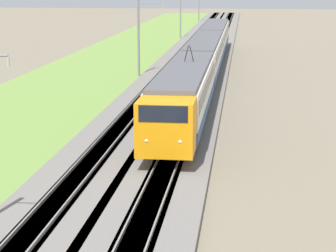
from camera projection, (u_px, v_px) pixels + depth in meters
name	position (u px, v px, depth m)	size (l,w,h in m)	color
ballast_main	(163.00, 77.00, 62.97)	(240.00, 4.40, 0.30)	slate
ballast_adjacent	(204.00, 78.00, 62.52)	(240.00, 4.40, 0.30)	slate
track_main	(163.00, 77.00, 62.97)	(240.00, 1.57, 0.45)	#4C4238
track_adjacent	(204.00, 78.00, 62.52)	(240.00, 1.57, 0.45)	#4C4238
grass_verge	(90.00, 77.00, 63.80)	(240.00, 13.83, 0.12)	olive
passenger_train	(205.00, 55.00, 62.11)	(63.66, 2.96, 5.02)	orange
catenary_mast_mid	(139.00, 35.00, 63.28)	(0.22, 2.56, 8.02)	slate
catenary_mast_far	(181.00, 13.00, 103.95)	(0.22, 2.56, 7.75)	slate
catenary_mast_distant	(199.00, 4.00, 144.59)	(0.22, 2.56, 7.75)	slate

